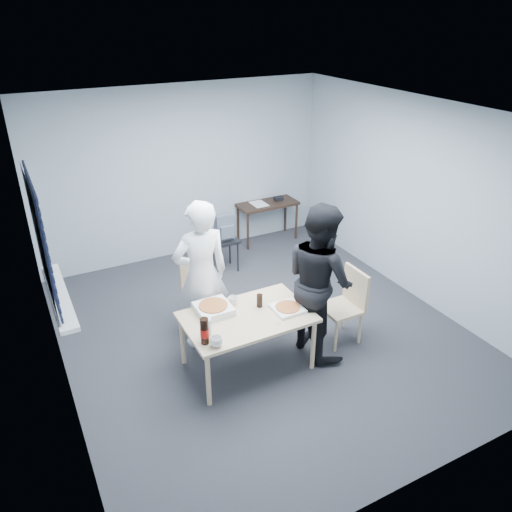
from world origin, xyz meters
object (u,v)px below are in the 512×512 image
dining_table (247,321)px  mug_b (233,301)px  chair_far (201,288)px  person_white (201,276)px  stool (225,246)px  chair_right (347,301)px  soda_bottle (205,331)px  side_table (268,207)px  person_black (319,280)px  backpack (225,227)px  mug_a (216,342)px

dining_table → mug_b: mug_b is taller
dining_table → chair_far: 0.99m
chair_far → person_white: bearing=-107.8°
stool → chair_right: bearing=-76.2°
person_white → soda_bottle: (-0.32, -0.86, -0.10)m
side_table → person_black: bearing=-107.9°
chair_right → person_black: bearing=178.1°
person_black → backpack: 2.21m
mug_b → soda_bottle: 0.74m
person_black → soda_bottle: person_black is taller
backpack → soda_bottle: size_ratio=1.40×
chair_right → person_black: (-0.41, 0.01, 0.37)m
dining_table → soda_bottle: soda_bottle is taller
dining_table → person_white: bearing=111.4°
chair_far → side_table: bearing=43.4°
dining_table → side_table: bearing=57.5°
soda_bottle → chair_right: bearing=5.0°
chair_right → mug_b: size_ratio=8.90×
side_table → mug_a: mug_a is taller
person_white → mug_a: bearing=75.8°
chair_far → mug_b: size_ratio=8.90×
dining_table → side_table: size_ratio=1.35×
person_white → soda_bottle: bearing=69.6°
chair_right → soda_bottle: soda_bottle is taller
chair_far → person_black: person_black is taller
mug_a → person_black: bearing=11.2°
mug_a → side_table: bearing=53.9°
chair_right → chair_far: bearing=143.1°
dining_table → person_black: (0.85, -0.06, 0.30)m
chair_far → soda_bottle: size_ratio=3.21×
mug_a → chair_far: bearing=74.8°
dining_table → side_table: side_table is taller
person_white → dining_table: bearing=111.4°
dining_table → mug_a: size_ratio=10.87×
stool → person_white: bearing=-122.3°
dining_table → person_white: (-0.25, 0.63, 0.30)m
stool → person_black: bearing=-86.3°
chair_right → person_white: bearing=155.0°
side_table → mug_a: bearing=-126.1°
side_table → mug_b: (-1.81, -2.52, 0.11)m
person_black → stool: size_ratio=3.52×
stool → soda_bottle: soda_bottle is taller
chair_far → side_table: (1.91, 1.81, 0.07)m
chair_right → soda_bottle: (-1.83, -0.16, 0.27)m
person_white → stool: bearing=-122.3°
mug_b → soda_bottle: size_ratio=0.36×
person_white → chair_right: bearing=155.0°
stool → side_table: bearing=31.0°
stool → mug_a: 2.77m
chair_right → soda_bottle: bearing=-175.0°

